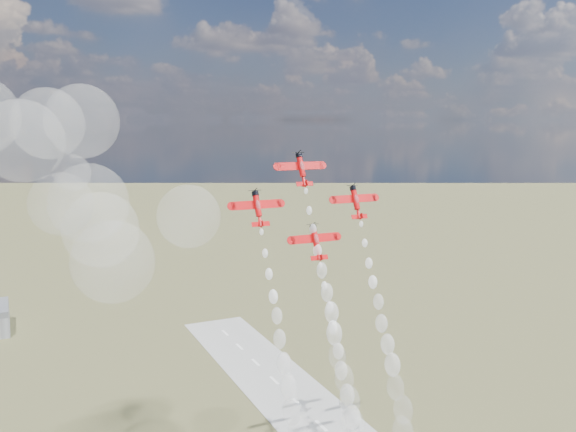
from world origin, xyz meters
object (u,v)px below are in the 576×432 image
(plane_lead, at_px, (301,169))
(plane_right, at_px, (356,201))
(plane_left, at_px, (258,208))
(plane_slot, at_px, (316,241))

(plane_lead, bearing_deg, plane_right, -16.71)
(plane_left, distance_m, plane_right, 29.33)
(plane_lead, xyz_separation_m, plane_left, (-14.67, -4.40, -9.27))
(plane_right, height_order, plane_slot, plane_right)
(plane_right, bearing_deg, plane_lead, 163.29)
(plane_left, xyz_separation_m, plane_slot, (14.67, -4.40, -9.27))
(plane_lead, distance_m, plane_left, 17.90)
(plane_lead, distance_m, plane_slot, 20.53)
(plane_lead, bearing_deg, plane_slot, -90.00)
(plane_left, relative_size, plane_slot, 1.00)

